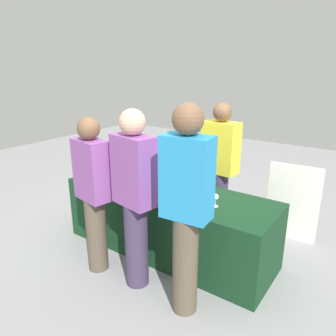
# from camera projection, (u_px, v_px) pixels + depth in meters

# --- Properties ---
(ground_plane) EXTENTS (12.00, 12.00, 0.00)m
(ground_plane) POSITION_uv_depth(u_px,v_px,m) (168.00, 249.00, 3.70)
(ground_plane) COLOR gray
(tasting_table) EXTENTS (2.35, 0.78, 0.73)m
(tasting_table) POSITION_uv_depth(u_px,v_px,m) (168.00, 220.00, 3.59)
(tasting_table) COLOR #14381E
(tasting_table) RESTS_ON ground_plane
(wine_bottle_0) EXTENTS (0.07, 0.07, 0.30)m
(wine_bottle_0) POSITION_uv_depth(u_px,v_px,m) (150.00, 171.00, 3.76)
(wine_bottle_0) COLOR black
(wine_bottle_0) RESTS_ON tasting_table
(wine_bottle_1) EXTENTS (0.07, 0.07, 0.32)m
(wine_bottle_1) POSITION_uv_depth(u_px,v_px,m) (162.00, 173.00, 3.67)
(wine_bottle_1) COLOR black
(wine_bottle_1) RESTS_ON tasting_table
(wine_bottle_2) EXTENTS (0.07, 0.07, 0.31)m
(wine_bottle_2) POSITION_uv_depth(u_px,v_px,m) (194.00, 183.00, 3.35)
(wine_bottle_2) COLOR black
(wine_bottle_2) RESTS_ON tasting_table
(wine_bottle_3) EXTENTS (0.07, 0.07, 0.31)m
(wine_bottle_3) POSITION_uv_depth(u_px,v_px,m) (206.00, 186.00, 3.30)
(wine_bottle_3) COLOR black
(wine_bottle_3) RESTS_ON tasting_table
(wine_glass_0) EXTENTS (0.07, 0.07, 0.12)m
(wine_glass_0) POSITION_uv_depth(u_px,v_px,m) (128.00, 177.00, 3.62)
(wine_glass_0) COLOR silver
(wine_glass_0) RESTS_ON tasting_table
(wine_glass_1) EXTENTS (0.07, 0.07, 0.14)m
(wine_glass_1) POSITION_uv_depth(u_px,v_px,m) (181.00, 192.00, 3.15)
(wine_glass_1) COLOR silver
(wine_glass_1) RESTS_ON tasting_table
(wine_glass_2) EXTENTS (0.06, 0.06, 0.13)m
(wine_glass_2) POSITION_uv_depth(u_px,v_px,m) (215.00, 198.00, 3.05)
(wine_glass_2) COLOR silver
(wine_glass_2) RESTS_ON tasting_table
(ice_bucket) EXTENTS (0.19, 0.19, 0.19)m
(ice_bucket) POSITION_uv_depth(u_px,v_px,m) (126.00, 169.00, 3.86)
(ice_bucket) COLOR silver
(ice_bucket) RESTS_ON tasting_table
(server_pouring) EXTENTS (0.43, 0.26, 1.61)m
(server_pouring) POSITION_uv_depth(u_px,v_px,m) (220.00, 166.00, 3.81)
(server_pouring) COLOR #3F3351
(server_pouring) RESTS_ON ground_plane
(guest_0) EXTENTS (0.40, 0.26, 1.57)m
(guest_0) POSITION_uv_depth(u_px,v_px,m) (93.00, 191.00, 3.11)
(guest_0) COLOR brown
(guest_0) RESTS_ON ground_plane
(guest_1) EXTENTS (0.43, 0.28, 1.68)m
(guest_1) POSITION_uv_depth(u_px,v_px,m) (135.00, 195.00, 2.86)
(guest_1) COLOR #3F3351
(guest_1) RESTS_ON ground_plane
(guest_2) EXTENTS (0.40, 0.24, 1.76)m
(guest_2) POSITION_uv_depth(u_px,v_px,m) (186.00, 205.00, 2.51)
(guest_2) COLOR brown
(guest_2) RESTS_ON ground_plane
(menu_board) EXTENTS (0.59, 0.08, 0.93)m
(menu_board) POSITION_uv_depth(u_px,v_px,m) (293.00, 203.00, 3.81)
(menu_board) COLOR white
(menu_board) RESTS_ON ground_plane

